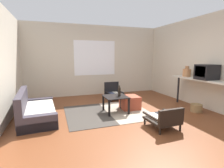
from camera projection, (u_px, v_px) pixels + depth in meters
The scene contains 14 objects.
ground_plane at pixel (125, 120), 4.12m from camera, with size 7.80×7.80×0.00m, color brown.
far_wall_with_window at pixel (95, 61), 6.76m from camera, with size 5.60×0.13×2.70m.
side_wall_right at pixel (205, 62), 5.04m from camera, with size 0.12×6.60×2.70m, color beige.
area_rug at pixel (108, 112), 4.68m from camera, with size 2.22×1.84×0.01m.
couch at pixel (35, 111), 4.16m from camera, with size 0.90×1.76×0.72m.
coffee_table at pixel (116, 99), 4.64m from camera, with size 0.62×0.62×0.46m.
armchair_by_window at pixel (113, 92), 6.07m from camera, with size 0.55×0.61×0.60m.
armchair_striped_foreground at pixel (164, 118), 3.61m from camera, with size 0.61×0.66×0.49m.
ottoman_orange at pixel (130, 102), 4.99m from camera, with size 0.50×0.50×0.38m, color #993D28.
console_shelf at pixel (201, 82), 4.79m from camera, with size 0.44×1.88×0.90m.
crt_television at pixel (207, 72), 4.58m from camera, with size 0.48×0.43×0.40m.
clay_vase at pixel (187, 72), 5.27m from camera, with size 0.24×0.24×0.32m.
glass_bottle at pixel (119, 92), 4.63m from camera, with size 0.07×0.07×0.29m.
wicker_basket at pixel (196, 108), 4.74m from camera, with size 0.31×0.31×0.21m, color olive.
Camera 1 is at (-1.58, -3.61, 1.53)m, focal length 27.46 mm.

